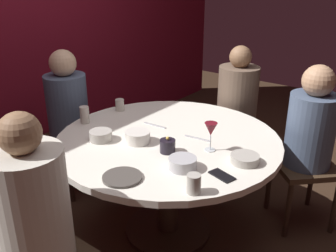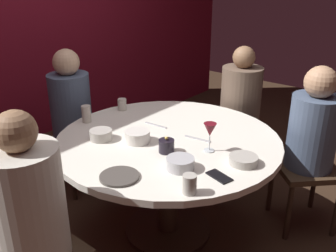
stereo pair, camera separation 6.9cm
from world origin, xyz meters
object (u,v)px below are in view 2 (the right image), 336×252
at_px(seated_diner_front_right, 313,132).
at_px(bowl_salad_center, 137,136).
at_px(bowl_sauce_side, 243,160).
at_px(cup_by_right_diner, 86,114).
at_px(cup_near_candle, 122,104).
at_px(cup_by_left_diner, 190,184).
at_px(bowl_small_white, 101,135).
at_px(seated_diner_left, 28,207).
at_px(seated_diner_back, 71,105).
at_px(dining_table, 168,156).
at_px(bowl_serving_large, 180,163).
at_px(candle_holder, 166,146).
at_px(wine_glass, 210,131).
at_px(dinner_plate, 119,176).
at_px(seated_diner_right, 241,101).
at_px(cell_phone, 219,176).

xyz_separation_m(seated_diner_front_right, bowl_salad_center, (-0.85, 0.79, 0.04)).
bearing_deg(bowl_sauce_side, cup_by_right_diner, 97.30).
xyz_separation_m(cup_near_candle, cup_by_right_diner, (-0.33, 0.02, 0.02)).
bearing_deg(cup_near_candle, cup_by_left_diner, -119.39).
bearing_deg(bowl_small_white, bowl_salad_center, -59.83).
relative_size(seated_diner_left, seated_diner_back, 1.03).
distance_m(seated_diner_left, cup_near_candle, 1.31).
xyz_separation_m(seated_diner_front_right, bowl_small_white, (-0.97, 1.00, 0.03)).
distance_m(dining_table, cup_near_candle, 0.64).
bearing_deg(cup_near_candle, cup_by_right_diner, 176.91).
height_order(bowl_salad_center, cup_by_right_diner, cup_by_right_diner).
xyz_separation_m(bowl_serving_large, bowl_sauce_side, (0.27, -0.24, -0.01)).
height_order(bowl_serving_large, bowl_small_white, bowl_serving_large).
xyz_separation_m(candle_holder, cup_by_left_diner, (-0.27, -0.36, 0.01)).
xyz_separation_m(wine_glass, dinner_plate, (-0.55, 0.19, -0.12)).
distance_m(wine_glass, cup_by_right_diner, 0.94).
bearing_deg(dining_table, cup_by_left_diner, -131.72).
relative_size(bowl_serving_large, cup_near_candle, 1.75).
distance_m(wine_glass, cup_by_left_diner, 0.48).
relative_size(cup_near_candle, cup_by_right_diner, 0.73).
xyz_separation_m(bowl_salad_center, cup_near_candle, (0.34, 0.49, 0.01)).
distance_m(seated_diner_back, dinner_plate, 1.25).
xyz_separation_m(seated_diner_right, cup_by_right_diner, (-1.10, 0.61, 0.07)).
distance_m(seated_diner_front_right, dinner_plate, 1.35).
relative_size(bowl_sauce_side, cup_by_left_diner, 1.65).
height_order(dining_table, cup_near_candle, cup_near_candle).
bearing_deg(cell_phone, cup_by_right_diner, 102.42).
xyz_separation_m(seated_diner_left, bowl_salad_center, (0.83, 0.11, 0.03)).
bearing_deg(cup_by_left_diner, seated_diner_front_right, -10.05).
bearing_deg(seated_diner_back, bowl_sauce_side, -0.25).
relative_size(bowl_small_white, bowl_sauce_side, 0.88).
distance_m(candle_holder, dinner_plate, 0.38).
bearing_deg(dining_table, seated_diner_back, 90.00).
bearing_deg(seated_diner_front_right, bowl_serving_large, 23.47).
xyz_separation_m(dining_table, seated_diner_front_right, (0.68, -0.68, 0.13)).
bearing_deg(bowl_serving_large, dining_table, 48.44).
relative_size(dinner_plate, bowl_small_white, 1.46).
bearing_deg(bowl_serving_large, candle_holder, 59.74).
bearing_deg(candle_holder, dining_table, 36.67).
xyz_separation_m(cell_phone, bowl_small_white, (-0.07, 0.83, 0.03)).
relative_size(seated_diner_back, wine_glass, 6.65).
bearing_deg(candle_holder, cup_near_candle, 64.66).
height_order(seated_diner_left, cup_by_left_diner, seated_diner_left).
relative_size(bowl_salad_center, cup_by_left_diner, 1.59).
height_order(seated_diner_right, wine_glass, seated_diner_right).
distance_m(seated_diner_front_right, bowl_salad_center, 1.17).
height_order(seated_diner_back, bowl_sauce_side, seated_diner_back).
bearing_deg(cell_phone, bowl_small_white, 110.47).
bearing_deg(dinner_plate, cell_phone, -50.15).
bearing_deg(cup_by_right_diner, bowl_serving_large, -97.29).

